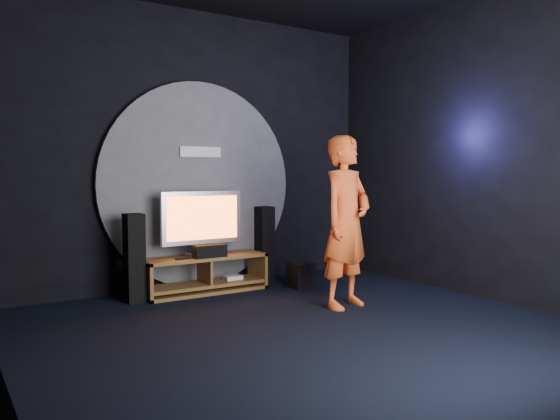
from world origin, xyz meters
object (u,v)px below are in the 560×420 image
at_px(tower_speaker_right, 265,244).
at_px(player, 346,222).
at_px(tower_speaker_left, 134,258).
at_px(media_console, 205,276).
at_px(subwoofer, 301,275).
at_px(tv, 202,220).

distance_m(tower_speaker_right, player, 1.78).
bearing_deg(player, tower_speaker_left, 127.91).
distance_m(media_console, tower_speaker_right, 1.07).
relative_size(tower_speaker_right, player, 0.54).
relative_size(tower_speaker_left, subwoofer, 3.20).
bearing_deg(tower_speaker_right, tv, -169.87).
bearing_deg(media_console, tower_speaker_right, 13.90).
xyz_separation_m(tower_speaker_left, player, (1.87, -1.46, 0.43)).
bearing_deg(tv, subwoofer, -20.99).
xyz_separation_m(subwoofer, player, (-0.17, -1.10, 0.77)).
relative_size(tv, player, 0.56).
bearing_deg(tower_speaker_right, subwoofer, -75.25).
bearing_deg(player, tv, 108.54).
distance_m(media_console, tv, 0.69).
bearing_deg(subwoofer, player, -98.79).
height_order(subwoofer, player, player).
height_order(tower_speaker_left, tower_speaker_right, same).
bearing_deg(tower_speaker_right, tower_speaker_left, -171.78).
relative_size(tower_speaker_right, subwoofer, 3.20).
bearing_deg(player, media_console, 109.53).
height_order(media_console, tower_speaker_right, tower_speaker_right).
xyz_separation_m(tv, player, (0.99, -1.55, 0.05)).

